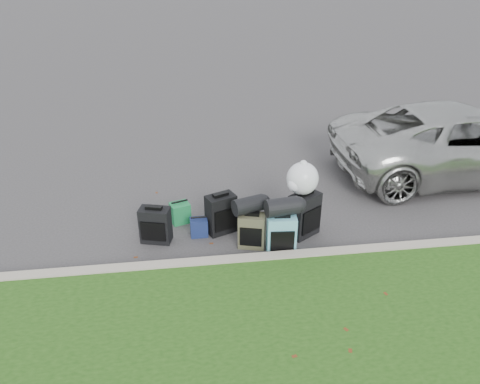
{
  "coord_description": "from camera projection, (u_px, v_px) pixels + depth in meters",
  "views": [
    {
      "loc": [
        -0.95,
        -6.31,
        4.05
      ],
      "look_at": [
        -0.1,
        0.2,
        0.55
      ],
      "focal_mm": 35.0,
      "sensor_mm": 36.0,
      "label": 1
    }
  ],
  "objects": [
    {
      "name": "tote_green",
      "position": [
        180.0,
        213.0,
        7.62
      ],
      "size": [
        0.36,
        0.32,
        0.34
      ],
      "primitive_type": "cube",
      "rotation": [
        0.0,
        0.0,
        0.31
      ],
      "color": "#1C8142",
      "rests_on": "ground"
    },
    {
      "name": "tote_navy",
      "position": [
        199.0,
        227.0,
        7.28
      ],
      "size": [
        0.27,
        0.21,
        0.28
      ],
      "primitive_type": "cube",
      "rotation": [
        0.0,
        0.0,
        0.02
      ],
      "color": "navy",
      "rests_on": "ground"
    },
    {
      "name": "trash_bag",
      "position": [
        303.0,
        179.0,
        6.98
      ],
      "size": [
        0.48,
        0.48,
        0.48
      ],
      "primitive_type": "sphere",
      "color": "white",
      "rests_on": "suitcase_large_black_right"
    },
    {
      "name": "suitcase_teal",
      "position": [
        281.0,
        234.0,
        6.82
      ],
      "size": [
        0.44,
        0.28,
        0.6
      ],
      "primitive_type": "cube",
      "rotation": [
        0.0,
        0.0,
        -0.09
      ],
      "color": "teal",
      "rests_on": "ground"
    },
    {
      "name": "ground",
      "position": [
        248.0,
        227.0,
        7.54
      ],
      "size": [
        120.0,
        120.0,
        0.0
      ],
      "primitive_type": "plane",
      "color": "#383535",
      "rests_on": "ground"
    },
    {
      "name": "suv",
      "position": [
        462.0,
        141.0,
        9.0
      ],
      "size": [
        4.93,
        2.3,
        1.37
      ],
      "primitive_type": "imported",
      "rotation": [
        0.0,
        0.0,
        1.58
      ],
      "color": "#B7B7B2",
      "rests_on": "ground"
    },
    {
      "name": "suitcase_large_black_right",
      "position": [
        304.0,
        215.0,
        7.21
      ],
      "size": [
        0.55,
        0.49,
        0.7
      ],
      "primitive_type": "cube",
      "rotation": [
        0.0,
        0.0,
        0.57
      ],
      "color": "black",
      "rests_on": "ground"
    },
    {
      "name": "curb",
      "position": [
        258.0,
        260.0,
        6.63
      ],
      "size": [
        120.0,
        0.18,
        0.15
      ],
      "primitive_type": "cube",
      "color": "#9E937F",
      "rests_on": "ground"
    },
    {
      "name": "suitcase_large_black_left",
      "position": [
        221.0,
        214.0,
        7.29
      ],
      "size": [
        0.51,
        0.41,
        0.64
      ],
      "primitive_type": "cube",
      "rotation": [
        0.0,
        0.0,
        0.39
      ],
      "color": "black",
      "rests_on": "ground"
    },
    {
      "name": "duffel_left",
      "position": [
        249.0,
        205.0,
        6.84
      ],
      "size": [
        0.52,
        0.38,
        0.25
      ],
      "primitive_type": "cylinder",
      "rotation": [
        0.0,
        1.57,
        0.32
      ],
      "color": "black",
      "rests_on": "suitcase_olive"
    },
    {
      "name": "suitcase_small_black",
      "position": [
        155.0,
        225.0,
        7.07
      ],
      "size": [
        0.5,
        0.36,
        0.56
      ],
      "primitive_type": "cube",
      "rotation": [
        0.0,
        0.0,
        -0.26
      ],
      "color": "black",
      "rests_on": "ground"
    },
    {
      "name": "suitcase_olive",
      "position": [
        252.0,
        231.0,
        6.96
      ],
      "size": [
        0.44,
        0.34,
        0.54
      ],
      "primitive_type": "cube",
      "rotation": [
        0.0,
        0.0,
        -0.27
      ],
      "color": "#3B3A27",
      "rests_on": "ground"
    },
    {
      "name": "duffel_right",
      "position": [
        282.0,
        207.0,
        6.66
      ],
      "size": [
        0.51,
        0.33,
        0.27
      ],
      "primitive_type": "cylinder",
      "rotation": [
        0.0,
        1.57,
        0.13
      ],
      "color": "black",
      "rests_on": "suitcase_teal"
    }
  ]
}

